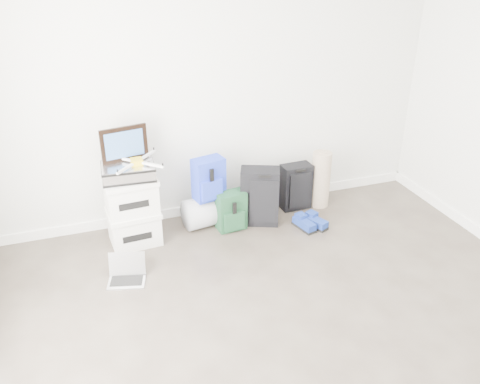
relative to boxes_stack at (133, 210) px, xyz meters
name	(u,v)px	position (x,y,z in m)	size (l,w,h in m)	color
room_envelope	(352,135)	(0.90, -2.13, 1.39)	(4.52, 5.02, 2.71)	silver
boxes_stack	(133,210)	(0.00, 0.00, 0.00)	(0.49, 0.41, 0.67)	silver
briefcase	(128,171)	(0.00, 0.00, 0.40)	(0.45, 0.33, 0.13)	#B2B2B7
painting	(124,144)	(0.00, 0.10, 0.62)	(0.42, 0.10, 0.32)	black
drone	(137,162)	(0.08, -0.02, 0.49)	(0.42, 0.42, 0.05)	gold
duffel_bag	(209,211)	(0.75, 0.08, -0.18)	(0.31, 0.31, 0.50)	gray
blue_backpack	(209,180)	(0.75, 0.05, 0.17)	(0.33, 0.27, 0.41)	#1B33B2
large_suitcase	(260,197)	(1.24, -0.05, -0.04)	(0.43, 0.36, 0.58)	black
green_backpack	(231,212)	(0.94, -0.08, -0.15)	(0.30, 0.23, 0.39)	#13361E
carry_on	(296,187)	(1.72, 0.12, -0.09)	(0.32, 0.21, 0.49)	black
shoes	(310,223)	(1.68, -0.31, -0.29)	(0.31, 0.29, 0.09)	black
rolled_rug	(321,179)	(1.98, 0.09, -0.03)	(0.20, 0.20, 0.61)	gray
laptop	(127,274)	(-0.16, -0.58, -0.28)	(0.35, 0.29, 0.22)	#B5B6BA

